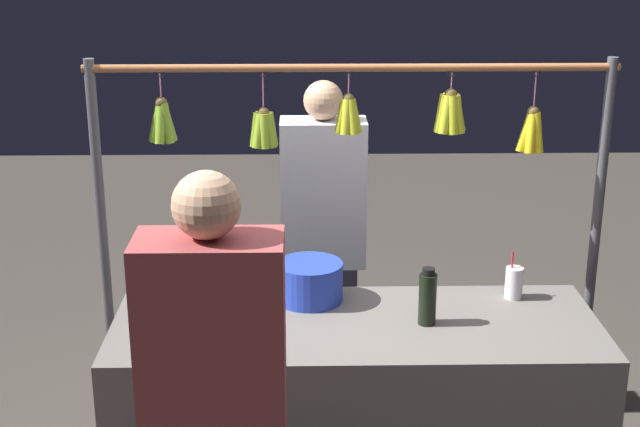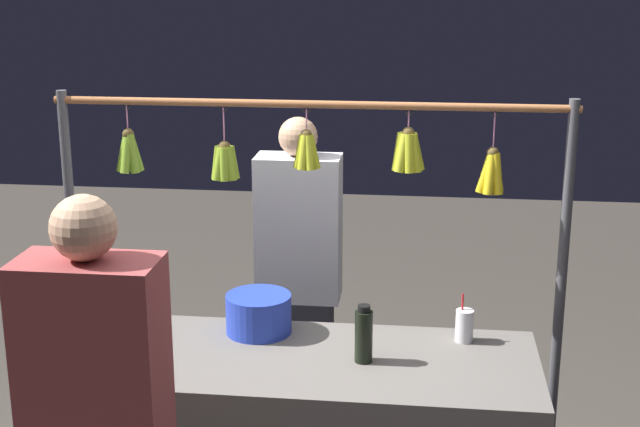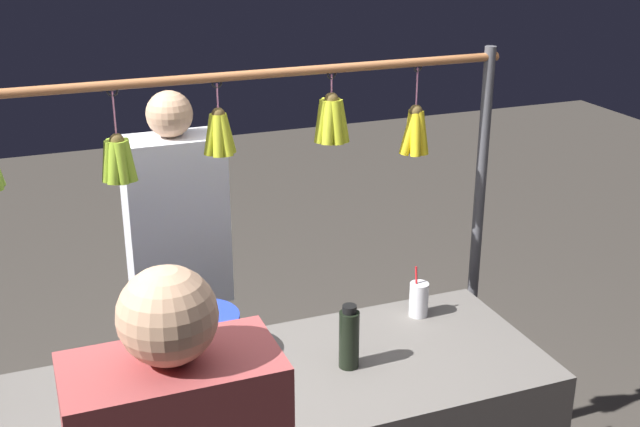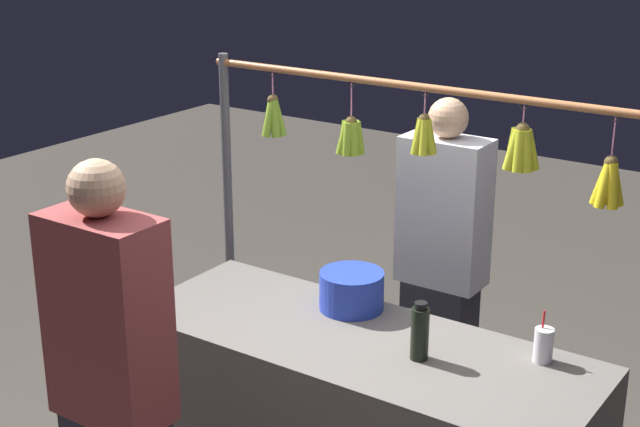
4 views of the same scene
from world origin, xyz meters
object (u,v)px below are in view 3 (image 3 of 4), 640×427
at_px(blue_bucket, 201,337).
at_px(drink_cup, 419,299).
at_px(vendor_person, 181,290).
at_px(water_bottle, 349,338).

distance_m(blue_bucket, drink_cup, 0.83).
xyz_separation_m(blue_bucket, vendor_person, (-0.07, -0.67, -0.15)).
xyz_separation_m(drink_cup, vendor_person, (0.76, -0.66, -0.13)).
distance_m(water_bottle, vendor_person, 0.99).
height_order(drink_cup, vendor_person, vendor_person).
distance_m(water_bottle, drink_cup, 0.45).
bearing_deg(vendor_person, drink_cup, 138.68).
xyz_separation_m(water_bottle, drink_cup, (-0.38, -0.24, -0.04)).
bearing_deg(blue_bucket, water_bottle, 152.53).
height_order(water_bottle, drink_cup, water_bottle).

